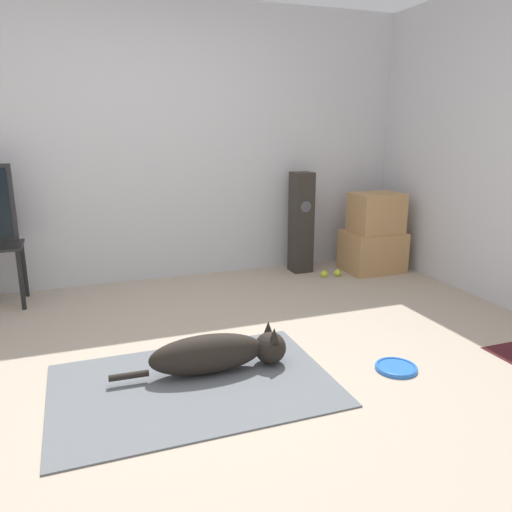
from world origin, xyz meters
TOP-DOWN VIEW (x-y plane):
  - ground_plane at (0.00, 0.00)m, footprint 12.00×12.00m
  - wall_back at (0.00, 2.10)m, footprint 8.00×0.06m
  - area_rug at (-0.10, -0.09)m, footprint 1.57×1.06m
  - dog at (0.08, 0.01)m, footprint 1.06×0.23m
  - frisbee at (1.10, -0.32)m, footprint 0.25×0.25m
  - cardboard_box_lower at (2.16, 1.60)m, footprint 0.57×0.45m
  - cardboard_box_upper at (2.18, 1.58)m, footprint 0.48×0.37m
  - floor_speaker at (1.47, 1.83)m, footprint 0.20×0.20m
  - tennis_ball_by_boxes at (1.74, 1.53)m, footprint 0.07×0.07m
  - tennis_ball_near_speaker at (1.59, 1.55)m, footprint 0.07×0.07m

SIDE VIEW (x-z plane):
  - ground_plane at x=0.00m, z-range 0.00..0.00m
  - area_rug at x=-0.10m, z-range 0.00..0.01m
  - frisbee at x=1.10m, z-range 0.00..0.03m
  - tennis_ball_by_boxes at x=1.74m, z-range 0.00..0.07m
  - tennis_ball_near_speaker at x=1.59m, z-range 0.00..0.07m
  - dog at x=0.08m, z-range 0.00..0.26m
  - cardboard_box_lower at x=2.16m, z-range 0.00..0.40m
  - floor_speaker at x=1.47m, z-range 0.00..1.00m
  - cardboard_box_upper at x=2.18m, z-range 0.40..0.80m
  - wall_back at x=0.00m, z-range 0.00..2.55m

